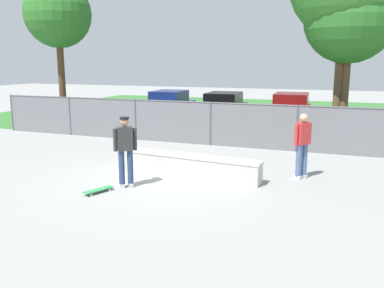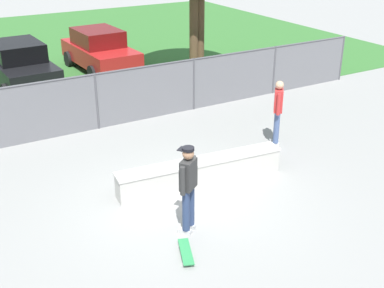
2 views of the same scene
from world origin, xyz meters
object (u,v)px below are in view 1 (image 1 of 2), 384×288
(car_black, at_px, (223,109))
(tree_near_left, at_px, (58,15))
(skateboarder, at_px, (125,148))
(bystander, at_px, (302,143))
(concrete_ledge, at_px, (192,166))
(car_blue, at_px, (169,106))
(skateboard, at_px, (98,190))
(car_red, at_px, (291,110))
(tree_mid, at_px, (350,18))

(car_black, bearing_deg, tree_near_left, -152.12)
(skateboarder, distance_m, bystander, 4.80)
(concrete_ledge, xyz_separation_m, bystander, (2.92, 0.87, 0.70))
(tree_near_left, distance_m, car_blue, 7.12)
(concrete_ledge, distance_m, tree_near_left, 11.80)
(bystander, bearing_deg, skateboard, -146.17)
(car_red, bearing_deg, skateboard, -103.77)
(tree_mid, bearing_deg, car_black, 152.06)
(car_red, height_order, bystander, bystander)
(tree_mid, xyz_separation_m, car_blue, (-8.95, 3.33, -3.97))
(car_blue, xyz_separation_m, car_black, (3.17, -0.26, 0.00))
(skateboarder, bearing_deg, car_red, 77.45)
(car_black, bearing_deg, car_blue, 175.29)
(concrete_ledge, bearing_deg, car_blue, 117.15)
(skateboard, relative_size, tree_near_left, 0.12)
(car_red, bearing_deg, car_blue, -176.29)
(skateboarder, xyz_separation_m, car_black, (-0.68, 11.15, -0.19))
(car_black, xyz_separation_m, bystander, (4.82, -8.74, 0.17))
(tree_near_left, relative_size, car_blue, 1.62)
(car_blue, relative_size, car_black, 1.00)
(skateboard, bearing_deg, tree_mid, 57.62)
(car_blue, relative_size, car_red, 1.00)
(skateboard, relative_size, car_black, 0.19)
(car_black, height_order, bystander, bystander)
(concrete_ledge, height_order, car_blue, car_blue)
(skateboarder, height_order, car_red, skateboarder)
(car_blue, bearing_deg, tree_mid, -20.40)
(concrete_ledge, xyz_separation_m, car_red, (1.41, 10.29, 0.53))
(skateboard, xyz_separation_m, tree_near_left, (-7.25, 8.10, 5.26))
(car_black, bearing_deg, bystander, -61.12)
(car_blue, height_order, car_black, same)
(tree_mid, xyz_separation_m, bystander, (-0.97, -5.67, -3.80))
(tree_mid, distance_m, car_red, 6.00)
(tree_near_left, xyz_separation_m, car_blue, (3.84, 3.97, -4.49))
(tree_mid, height_order, car_blue, tree_mid)
(skateboard, distance_m, car_blue, 12.56)
(skateboarder, bearing_deg, tree_mid, 57.69)
(skateboard, relative_size, tree_mid, 0.12)
(skateboarder, bearing_deg, car_black, 93.46)
(bystander, bearing_deg, tree_near_left, 156.93)
(skateboard, relative_size, car_red, 0.19)
(tree_near_left, distance_m, car_black, 9.11)
(car_blue, bearing_deg, skateboarder, -71.40)
(skateboard, bearing_deg, concrete_ledge, 53.09)
(skateboarder, xyz_separation_m, bystander, (4.14, 2.41, -0.02))
(tree_near_left, bearing_deg, car_red, 23.04)
(tree_mid, relative_size, car_blue, 1.53)
(tree_near_left, xyz_separation_m, car_red, (10.31, 4.39, -4.49))
(skateboarder, xyz_separation_m, tree_mid, (5.11, 8.08, 3.77))
(skateboard, height_order, car_red, car_red)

